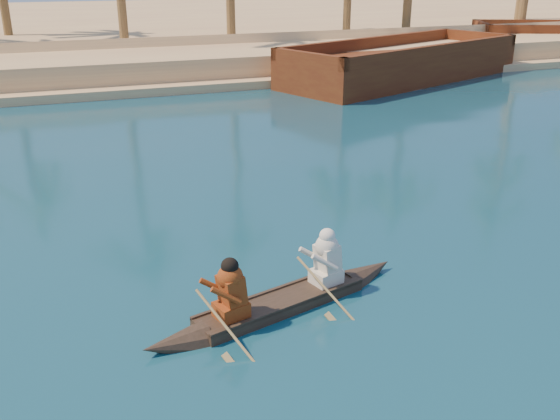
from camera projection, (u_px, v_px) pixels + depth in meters
name	position (u px, v px, depth m)	size (l,w,h in m)	color
sandy_embankment	(184.00, 27.00, 49.90)	(150.00, 51.00, 1.50)	#E0BA7E
shrub_cluster	(241.00, 38.00, 36.27)	(100.00, 6.00, 2.40)	#1B3212
canoe	(281.00, 294.00, 10.02)	(4.85, 1.88, 1.34)	#3D2B21
barge_mid	(402.00, 64.00, 29.84)	(13.64, 8.68, 2.16)	#5C2D13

